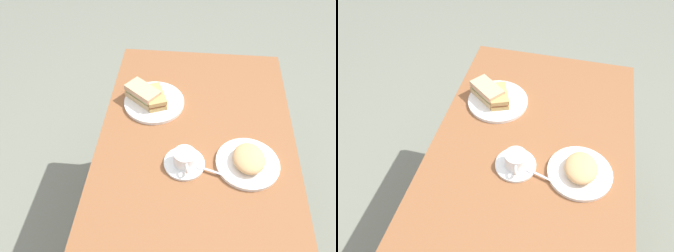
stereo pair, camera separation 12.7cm
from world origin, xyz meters
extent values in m
plane|color=slate|center=(0.00, 0.00, 0.00)|extent=(6.00, 6.00, 0.00)
cube|color=brown|center=(0.00, 0.00, 0.71)|extent=(1.31, 0.73, 0.05)
cylinder|color=brown|center=(0.59, -0.30, 0.35)|extent=(0.05, 0.05, 0.69)
cylinder|color=brown|center=(0.59, 0.30, 0.35)|extent=(0.05, 0.05, 0.69)
cylinder|color=white|center=(0.29, 0.18, 0.74)|extent=(0.24, 0.24, 0.01)
cube|color=tan|center=(0.28, 0.18, 0.76)|extent=(0.14, 0.11, 0.02)
cube|color=#A95744|center=(0.28, 0.18, 0.77)|extent=(0.13, 0.10, 0.01)
cube|color=tan|center=(0.28, 0.18, 0.79)|extent=(0.14, 0.11, 0.02)
cube|color=tan|center=(0.29, 0.22, 0.76)|extent=(0.14, 0.15, 0.02)
cube|color=olive|center=(0.29, 0.22, 0.78)|extent=(0.13, 0.14, 0.01)
cube|color=tan|center=(0.29, 0.22, 0.80)|extent=(0.14, 0.15, 0.02)
cylinder|color=white|center=(-0.01, 0.04, 0.74)|extent=(0.14, 0.14, 0.01)
cylinder|color=white|center=(-0.01, 0.04, 0.77)|extent=(0.08, 0.08, 0.05)
cylinder|color=#AB6E4D|center=(-0.01, 0.04, 0.80)|extent=(0.07, 0.07, 0.01)
torus|color=white|center=(-0.05, 0.03, 0.77)|extent=(0.04, 0.02, 0.04)
cube|color=silver|center=(-0.04, -0.06, 0.75)|extent=(0.03, 0.07, 0.00)
ellipsoid|color=silver|center=(-0.02, -0.01, 0.75)|extent=(0.02, 0.03, 0.01)
cylinder|color=white|center=(0.01, -0.18, 0.74)|extent=(0.22, 0.22, 0.01)
ellipsoid|color=tan|center=(0.01, -0.18, 0.77)|extent=(0.13, 0.11, 0.04)
camera|label=1|loc=(-0.72, 0.03, 1.70)|focal=36.61mm
camera|label=2|loc=(-0.70, -0.09, 1.70)|focal=36.61mm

